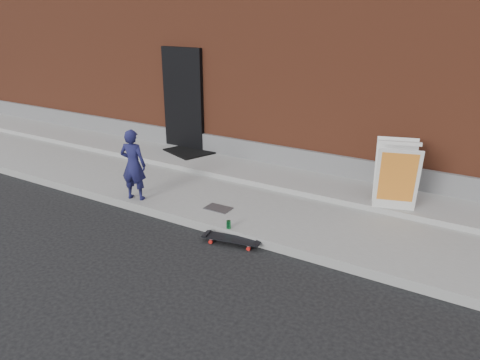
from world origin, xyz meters
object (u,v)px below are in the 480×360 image
Objects in this scene: child at (133,165)px; pizza_sign at (396,175)px; soda_can at (229,225)px; skateboard at (232,239)px.

child is 1.14× the size of pizza_sign.
pizza_sign is at bearing 44.10° from soda_can.
skateboard is 0.81× the size of pizza_sign.
pizza_sign reaches higher than soda_can.
pizza_sign is 8.72× the size of soda_can.
skateboard is 0.27m from soda_can.
soda_can is at bearing -135.90° from pizza_sign.
child is 1.40× the size of skateboard.
skateboard is at bearing -46.38° from soda_can.
pizza_sign is 2.83m from soda_can.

